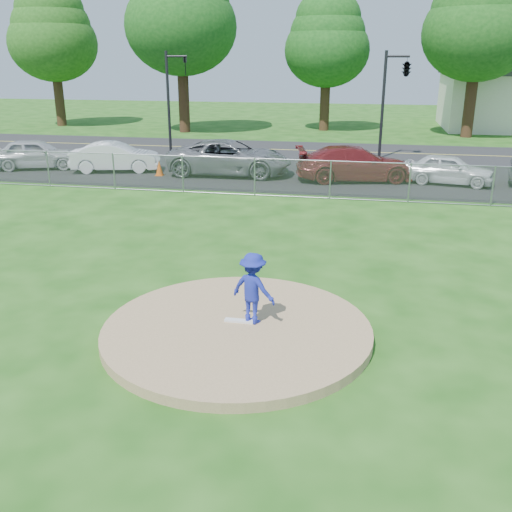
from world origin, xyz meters
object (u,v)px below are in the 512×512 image
Objects in this scene: parked_car_darkred at (355,164)px; traffic_signal_left at (172,92)px; tree_right at (480,18)px; parked_car_silver at (36,154)px; tree_left at (180,11)px; parked_car_white at (115,157)px; parked_car_gray at (230,157)px; tree_center at (327,39)px; pitcher at (253,288)px; traffic_cone at (159,168)px; tree_far_left at (52,32)px; traffic_signal_center at (404,70)px; parked_car_pearl at (449,169)px.

traffic_signal_left is at bearing 46.75° from parked_car_darkred.
parked_car_silver is at bearing -144.30° from tree_right.
parked_car_white is at bearing -84.79° from tree_left.
tree_right is at bearing -40.34° from parked_car_gray.
tree_center is 0.85× the size of tree_right.
pitcher is (11.28, -30.74, -7.30)m from tree_left.
traffic_cone is at bearing -76.45° from tree_left.
tree_left is 33.55m from pitcher.
tree_far_left reaches higher than parked_car_gray.
pitcher is (-3.69, -21.74, -3.67)m from traffic_signal_center.
traffic_signal_center is at bearing -54.23° from parked_car_gray.
parked_car_pearl is at bearing -108.59° from parked_car_silver.
tree_far_left is 1.09× the size of tree_center.
traffic_signal_left reaches higher than parked_car_gray.
parked_car_darkred is (-7.15, -16.26, -6.88)m from tree_right.
parked_car_pearl is at bearing -69.30° from tree_center.
tree_far_left is at bearing 169.70° from tree_left.
traffic_signal_left is (2.24, -9.00, -4.88)m from tree_left.
traffic_signal_center is 1.32× the size of parked_car_white.
parked_car_silver is at bearing 90.74° from parked_car_gray.
tree_far_left is 15.18× the size of traffic_cone.
tree_center is 13.91× the size of traffic_cone.
tree_center is 19.11m from parked_car_gray.
parked_car_gray is at bearing -54.20° from pitcher.
traffic_signal_left is 3.80× the size of pitcher.
parked_car_silver is 19.65m from parked_car_pearl.
tree_left is 20.03m from tree_right.
pitcher is at bearing -99.63° from traffic_signal_center.
tree_far_left is 1.92× the size of traffic_signal_center.
parked_car_pearl is at bearing 2.91° from traffic_cone.
traffic_cone is 0.19× the size of parked_car_pearl.
tree_center is 1.76× the size of traffic_signal_center.
parked_car_white is 1.12× the size of parked_car_pearl.
parked_car_gray is at bearing -43.36° from tree_far_left.
tree_far_left is at bearing 68.75° from parked_car_pearl.
tree_center is 21.02m from parked_car_white.
tree_center reaches higher than traffic_signal_center.
parked_car_darkred is at bearing -49.91° from tree_left.
parked_car_white is (-18.61, -16.29, -6.94)m from tree_right.
parked_car_gray is at bearing -129.05° from tree_right.
tree_right is at bearing -0.39° from parked_car_pearl.
parked_car_silver is 4.16m from parked_car_white.
tree_right is 20.83m from traffic_signal_left.
tree_far_left is at bearing 6.44° from parked_car_silver.
tree_far_left reaches higher than parked_car_pearl.
pitcher is 0.39× the size of parked_car_pearl.
tree_right is at bearing -11.31° from tree_center.
traffic_signal_left is at bearing 77.43° from parked_car_pearl.
parked_car_darkred is 1.39× the size of parked_car_pearl.
pitcher is at bearing -69.85° from tree_left.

